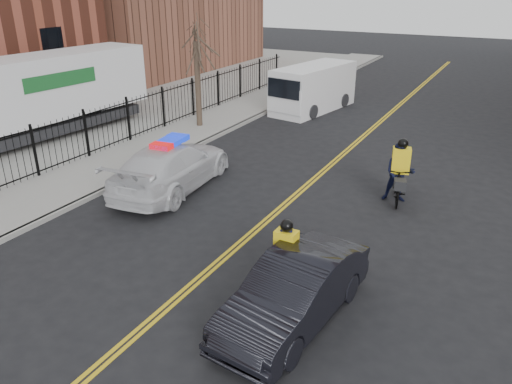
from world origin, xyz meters
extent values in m
plane|color=black|center=(0.00, 0.00, 0.00)|extent=(120.00, 120.00, 0.00)
cube|color=gold|center=(-0.08, 8.00, 0.01)|extent=(0.10, 60.00, 0.01)
cube|color=gold|center=(0.08, 8.00, 0.01)|extent=(0.10, 60.00, 0.01)
cube|color=gray|center=(-7.50, 8.00, 0.07)|extent=(3.00, 60.00, 0.15)
cube|color=gray|center=(-6.00, 8.00, 0.07)|extent=(0.20, 60.00, 0.15)
cube|color=gray|center=(-18.00, 8.00, 0.01)|extent=(18.00, 60.00, 0.02)
cylinder|color=#3B2B22|center=(-7.60, 10.00, 2.15)|extent=(0.28, 0.28, 4.00)
imported|color=silver|center=(-4.12, 3.17, 0.82)|extent=(2.94, 5.89, 1.64)
cube|color=#0C26CC|center=(-4.12, 3.17, 1.72)|extent=(0.85, 1.57, 0.16)
imported|color=black|center=(2.72, -1.61, 0.74)|extent=(2.02, 4.60, 1.47)
cube|color=white|center=(-4.07, 16.16, 1.23)|extent=(3.08, 6.04, 2.46)
cube|color=white|center=(-4.50, 13.68, 1.01)|extent=(2.20, 1.19, 1.28)
cube|color=black|center=(-4.57, 13.26, 1.66)|extent=(1.91, 0.43, 0.96)
cylinder|color=black|center=(-5.36, 14.65, 0.37)|extent=(0.39, 0.78, 0.75)
cylinder|color=black|center=(-3.36, 14.30, 0.37)|extent=(0.39, 0.78, 0.75)
cylinder|color=black|center=(-4.79, 18.01, 0.37)|extent=(0.39, 0.78, 0.75)
cylinder|color=black|center=(-2.79, 17.67, 0.37)|extent=(0.39, 0.78, 0.75)
cube|color=silver|center=(-13.00, 4.69, 2.35)|extent=(3.43, 12.14, 2.76)
cube|color=black|center=(-13.00, 4.69, 0.51)|extent=(2.99, 11.19, 0.46)
cylinder|color=black|center=(-12.55, 9.73, 0.51)|extent=(0.11, 0.11, 1.01)
cube|color=#195926|center=(-11.70, 5.50, 2.76)|extent=(0.34, 3.67, 0.64)
imported|color=black|center=(2.10, -0.74, 0.51)|extent=(0.71, 1.96, 1.02)
imported|color=black|center=(2.10, -0.74, 0.88)|extent=(0.65, 0.43, 1.76)
cube|color=yellow|center=(2.10, -0.74, 1.27)|extent=(0.51, 0.35, 0.74)
sphere|color=black|center=(2.10, -0.74, 1.77)|extent=(0.30, 0.30, 0.30)
cube|color=black|center=(2.09, -1.42, 0.80)|extent=(0.32, 0.37, 0.27)
imported|color=black|center=(3.16, 5.80, 0.65)|extent=(1.15, 2.24, 1.30)
imported|color=black|center=(3.16, 5.80, 1.00)|extent=(1.14, 0.99, 2.00)
cube|color=yellow|center=(3.16, 5.80, 1.44)|extent=(0.65, 0.52, 0.84)
sphere|color=black|center=(3.16, 5.80, 2.01)|extent=(0.34, 0.34, 0.34)
cube|color=black|center=(3.36, 5.05, 0.91)|extent=(0.46, 0.50, 0.31)
camera|label=1|loc=(6.20, -9.85, 6.90)|focal=35.00mm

